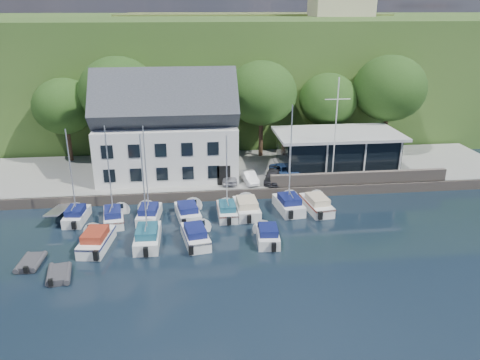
{
  "coord_description": "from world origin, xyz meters",
  "views": [
    {
      "loc": [
        -4.81,
        -30.79,
        17.7
      ],
      "look_at": [
        -0.29,
        9.0,
        2.75
      ],
      "focal_mm": 35.0,
      "sensor_mm": 36.0,
      "label": 1
    }
  ],
  "objects_px": {
    "boat_r1_2": "(146,175)",
    "boat_r1_4": "(227,172)",
    "boat_r2_1": "(144,189)",
    "boat_r2_2": "(195,234)",
    "flagpole": "(335,131)",
    "boat_r1_5": "(247,206)",
    "boat_r1_7": "(317,203)",
    "dinghy_0": "(31,261)",
    "dinghy_1": "(59,273)",
    "harbor_building": "(167,134)",
    "club_pavilion": "(337,151)",
    "boat_r1_1": "(110,177)",
    "boat_r1_3": "(188,210)",
    "boat_r2_0": "(96,238)",
    "car_silver": "(229,176)",
    "boat_r2_3": "(268,233)",
    "boat_r1_6": "(290,162)",
    "car_dgrey": "(273,176)",
    "car_white": "(249,177)",
    "boat_r1_0": "(71,176)",
    "car_blue": "(285,171)"
  },
  "relations": [
    {
      "from": "boat_r1_6",
      "to": "boat_r1_7",
      "type": "bearing_deg",
      "value": -11.88
    },
    {
      "from": "boat_r1_5",
      "to": "dinghy_0",
      "type": "bearing_deg",
      "value": -158.78
    },
    {
      "from": "boat_r2_0",
      "to": "boat_r1_3",
      "type": "bearing_deg",
      "value": 42.21
    },
    {
      "from": "boat_r1_3",
      "to": "boat_r1_5",
      "type": "xyz_separation_m",
      "value": [
        5.3,
        0.23,
        0.07
      ]
    },
    {
      "from": "boat_r1_2",
      "to": "boat_r1_4",
      "type": "xyz_separation_m",
      "value": [
        6.88,
        -0.12,
        -0.01
      ]
    },
    {
      "from": "boat_r2_0",
      "to": "club_pavilion",
      "type": "bearing_deg",
      "value": 38.42
    },
    {
      "from": "flagpole",
      "to": "boat_r1_5",
      "type": "height_order",
      "value": "flagpole"
    },
    {
      "from": "club_pavilion",
      "to": "dinghy_0",
      "type": "bearing_deg",
      "value": -150.48
    },
    {
      "from": "harbor_building",
      "to": "boat_r1_7",
      "type": "distance_m",
      "value": 16.91
    },
    {
      "from": "boat_r1_2",
      "to": "dinghy_1",
      "type": "distance_m",
      "value": 11.15
    },
    {
      "from": "flagpole",
      "to": "boat_r1_3",
      "type": "height_order",
      "value": "flagpole"
    },
    {
      "from": "flagpole",
      "to": "boat_r1_5",
      "type": "distance_m",
      "value": 11.87
    },
    {
      "from": "club_pavilion",
      "to": "boat_r1_5",
      "type": "xyz_separation_m",
      "value": [
        -10.85,
        -8.43,
        -2.29
      ]
    },
    {
      "from": "boat_r1_1",
      "to": "dinghy_0",
      "type": "height_order",
      "value": "boat_r1_1"
    },
    {
      "from": "car_silver",
      "to": "boat_r1_7",
      "type": "relative_size",
      "value": 0.59
    },
    {
      "from": "harbor_building",
      "to": "boat_r1_0",
      "type": "distance_m",
      "value": 11.81
    },
    {
      "from": "car_silver",
      "to": "boat_r2_3",
      "type": "xyz_separation_m",
      "value": [
        2.02,
        -11.18,
        -0.94
      ]
    },
    {
      "from": "dinghy_0",
      "to": "club_pavilion",
      "type": "bearing_deg",
      "value": 32.78
    },
    {
      "from": "boat_r1_6",
      "to": "boat_r2_2",
      "type": "height_order",
      "value": "boat_r1_6"
    },
    {
      "from": "boat_r2_2",
      "to": "car_blue",
      "type": "bearing_deg",
      "value": 40.08
    },
    {
      "from": "boat_r2_1",
      "to": "club_pavilion",
      "type": "bearing_deg",
      "value": 35.14
    },
    {
      "from": "boat_r2_1",
      "to": "boat_r2_2",
      "type": "relative_size",
      "value": 1.55
    },
    {
      "from": "boat_r1_3",
      "to": "dinghy_0",
      "type": "height_order",
      "value": "boat_r1_3"
    },
    {
      "from": "harbor_building",
      "to": "boat_r2_3",
      "type": "xyz_separation_m",
      "value": [
        8.15,
        -14.38,
        -4.65
      ]
    },
    {
      "from": "boat_r1_4",
      "to": "dinghy_0",
      "type": "xyz_separation_m",
      "value": [
        -14.91,
        -6.84,
        -3.85
      ]
    },
    {
      "from": "boat_r1_4",
      "to": "boat_r2_3",
      "type": "xyz_separation_m",
      "value": [
        2.8,
        -5.11,
        -3.47
      ]
    },
    {
      "from": "boat_r1_1",
      "to": "boat_r1_3",
      "type": "distance_m",
      "value": 7.31
    },
    {
      "from": "boat_r1_1",
      "to": "boat_r1_5",
      "type": "xyz_separation_m",
      "value": [
        11.71,
        0.44,
        -3.43
      ]
    },
    {
      "from": "car_dgrey",
      "to": "boat_r1_1",
      "type": "height_order",
      "value": "boat_r1_1"
    },
    {
      "from": "car_silver",
      "to": "boat_r2_2",
      "type": "bearing_deg",
      "value": -104.88
    },
    {
      "from": "dinghy_1",
      "to": "boat_r1_5",
      "type": "bearing_deg",
      "value": 23.04
    },
    {
      "from": "boat_r1_3",
      "to": "dinghy_1",
      "type": "height_order",
      "value": "boat_r1_3"
    },
    {
      "from": "club_pavilion",
      "to": "boat_r2_2",
      "type": "distance_m",
      "value": 20.67
    },
    {
      "from": "car_white",
      "to": "boat_r1_1",
      "type": "height_order",
      "value": "boat_r1_1"
    },
    {
      "from": "boat_r1_1",
      "to": "boat_r2_0",
      "type": "distance_m",
      "value": 5.7
    },
    {
      "from": "car_blue",
      "to": "boat_r2_1",
      "type": "relative_size",
      "value": 0.43
    },
    {
      "from": "harbor_building",
      "to": "boat_r1_1",
      "type": "bearing_deg",
      "value": -115.96
    },
    {
      "from": "boat_r2_1",
      "to": "boat_r2_3",
      "type": "relative_size",
      "value": 1.81
    },
    {
      "from": "boat_r2_2",
      "to": "dinghy_1",
      "type": "bearing_deg",
      "value": -166.41
    },
    {
      "from": "harbor_building",
      "to": "boat_r1_2",
      "type": "distance_m",
      "value": 9.35
    },
    {
      "from": "boat_r2_1",
      "to": "dinghy_0",
      "type": "bearing_deg",
      "value": -162.73
    },
    {
      "from": "boat_r1_7",
      "to": "dinghy_0",
      "type": "xyz_separation_m",
      "value": [
        -23.2,
        -7.25,
        -0.42
      ]
    },
    {
      "from": "boat_r2_3",
      "to": "car_dgrey",
      "type": "bearing_deg",
      "value": 81.88
    },
    {
      "from": "boat_r1_7",
      "to": "dinghy_1",
      "type": "distance_m",
      "value": 22.69
    },
    {
      "from": "car_blue",
      "to": "boat_r1_6",
      "type": "distance_m",
      "value": 6.85
    },
    {
      "from": "harbor_building",
      "to": "boat_r1_5",
      "type": "height_order",
      "value": "harbor_building"
    },
    {
      "from": "harbor_building",
      "to": "boat_r2_2",
      "type": "height_order",
      "value": "harbor_building"
    },
    {
      "from": "car_silver",
      "to": "boat_r1_7",
      "type": "bearing_deg",
      "value": -32.7
    },
    {
      "from": "boat_r1_1",
      "to": "boat_r1_3",
      "type": "bearing_deg",
      "value": -6.62
    },
    {
      "from": "flagpole",
      "to": "dinghy_0",
      "type": "xyz_separation_m",
      "value": [
        -26.07,
        -12.04,
        -5.88
      ]
    }
  ]
}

